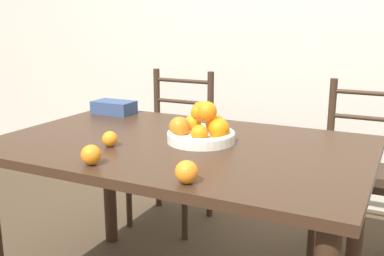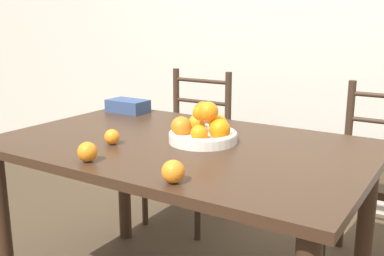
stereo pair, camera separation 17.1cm
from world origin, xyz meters
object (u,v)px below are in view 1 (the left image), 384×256
chair_left (173,149)px  chair_right (361,175)px  orange_loose_2 (187,172)px  fruit_bowl (202,130)px  orange_loose_1 (91,155)px  orange_loose_0 (110,139)px  book_stack (114,107)px

chair_left → chair_right: 1.10m
orange_loose_2 → chair_left: chair_left is taller
fruit_bowl → orange_loose_1: bearing=-116.0°
orange_loose_1 → orange_loose_2: size_ratio=0.98×
orange_loose_1 → chair_left: size_ratio=0.07×
chair_left → chair_right: bearing=-0.7°
fruit_bowl → orange_loose_0: bearing=-143.1°
fruit_bowl → chair_left: size_ratio=0.29×
orange_loose_2 → chair_right: 1.31m
orange_loose_1 → chair_right: bearing=57.6°
orange_loose_2 → book_stack: size_ratio=0.34×
orange_loose_0 → orange_loose_1: size_ratio=0.87×
orange_loose_0 → chair_left: bearing=105.0°
orange_loose_1 → fruit_bowl: bearing=64.0°
chair_left → orange_loose_2: bearing=-60.2°
fruit_bowl → book_stack: size_ratio=1.29×
fruit_bowl → orange_loose_0: size_ratio=4.52×
orange_loose_0 → book_stack: book_stack is taller
orange_loose_1 → orange_loose_2: 0.37m
fruit_bowl → chair_left: bearing=125.8°
orange_loose_0 → chair_left: (-0.26, 0.98, -0.33)m
orange_loose_2 → orange_loose_1: bearing=177.7°
chair_right → book_stack: size_ratio=4.43×
orange_loose_0 → chair_left: chair_left is taller
orange_loose_1 → book_stack: orange_loose_1 is taller
fruit_bowl → orange_loose_2: size_ratio=3.85×
fruit_bowl → chair_right: 1.00m
fruit_bowl → orange_loose_2: 0.47m
fruit_bowl → orange_loose_1: fruit_bowl is taller
orange_loose_1 → book_stack: bearing=120.9°
orange_loose_0 → chair_right: size_ratio=0.06×
orange_loose_1 → chair_right: (0.76, 1.19, -0.33)m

